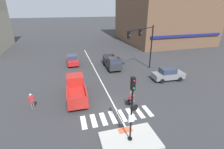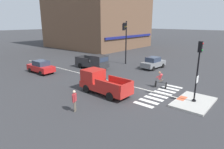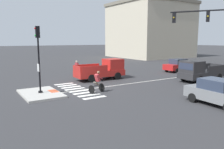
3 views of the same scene
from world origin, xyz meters
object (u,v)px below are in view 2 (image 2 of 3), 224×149
signal_pole (198,66)px  car_grey_cross_right (153,63)px  pickup_truck_red_westbound_near (102,83)px  car_red_westbound_distant (41,67)px  traffic_light_mast (125,35)px  pickup_truck_charcoal_eastbound_far (94,62)px  cyclist (160,79)px  pedestrian_at_curb_left (74,99)px

signal_pole → car_grey_cross_right: size_ratio=1.17×
pickup_truck_red_westbound_near → car_red_westbound_distant: bearing=88.6°
pickup_truck_red_westbound_near → traffic_light_mast: bearing=25.5°
traffic_light_mast → car_red_westbound_distant: traffic_light_mast is taller
pickup_truck_charcoal_eastbound_far → cyclist: (-1.24, -10.76, -0.11)m
car_red_westbound_distant → pickup_truck_red_westbound_near: (-0.26, -11.07, 0.17)m
car_grey_cross_right → pickup_truck_charcoal_eastbound_far: 8.43m
cyclist → pedestrian_at_curb_left: cyclist is taller
pickup_truck_red_westbound_near → car_grey_cross_right: bearing=5.6°
traffic_light_mast → pickup_truck_red_westbound_near: traffic_light_mast is taller
signal_pole → pickup_truck_charcoal_eastbound_far: (2.96, 14.67, -2.12)m
traffic_light_mast → car_grey_cross_right: traffic_light_mast is taller
car_grey_cross_right → traffic_light_mast: bearing=116.3°
car_grey_cross_right → car_red_westbound_distant: bearing=139.8°
cyclist → pickup_truck_red_westbound_near: bearing=144.4°
car_grey_cross_right → pickup_truck_red_westbound_near: size_ratio=0.82×
cyclist → traffic_light_mast: bearing=57.8°
pedestrian_at_curb_left → cyclist: bearing=-14.4°
traffic_light_mast → pickup_truck_red_westbound_near: bearing=-154.5°
signal_pole → car_red_westbound_distant: signal_pole is taller
car_red_westbound_distant → pickup_truck_red_westbound_near: bearing=-91.4°
signal_pole → pedestrian_at_curb_left: 9.87m
pickup_truck_red_westbound_near → pickup_truck_charcoal_eastbound_far: (6.14, 7.25, 0.00)m
traffic_light_mast → pickup_truck_red_westbound_near: (-10.17, -4.85, -3.64)m
car_grey_cross_right → pickup_truck_red_westbound_near: 12.04m
car_red_westbound_distant → cyclist: cyclist is taller
signal_pole → pickup_truck_charcoal_eastbound_far: size_ratio=0.95×
signal_pole → pickup_truck_charcoal_eastbound_far: bearing=78.6°
traffic_light_mast → pickup_truck_red_westbound_near: 11.84m
traffic_light_mast → car_red_westbound_distant: 12.30m
cyclist → signal_pole: bearing=-113.7°
traffic_light_mast → signal_pole: bearing=-119.6°
signal_pole → car_grey_cross_right: (8.80, 8.60, -2.28)m
pickup_truck_charcoal_eastbound_far → cyclist: bearing=-96.6°
signal_pole → car_red_westbound_distant: bearing=99.0°
pickup_truck_red_westbound_near → pedestrian_at_curb_left: size_ratio=3.08×
traffic_light_mast → car_red_westbound_distant: bearing=147.9°
signal_pole → pedestrian_at_curb_left: (-7.34, 6.24, -2.11)m
car_red_westbound_distant → pickup_truck_charcoal_eastbound_far: size_ratio=0.81×
car_grey_cross_right → cyclist: bearing=-146.5°
car_grey_cross_right → cyclist: size_ratio=2.50×
car_grey_cross_right → pedestrian_at_curb_left: size_ratio=2.51×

